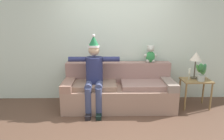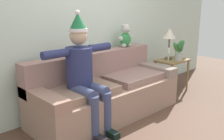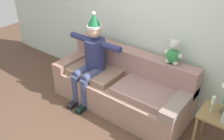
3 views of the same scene
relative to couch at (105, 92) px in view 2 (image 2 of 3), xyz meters
name	(u,v)px [view 2 (image 2 of 3)]	position (x,y,z in m)	size (l,w,h in m)	color
ground_plane	(161,139)	(0.00, -1.03, -0.35)	(10.00, 10.00, 0.00)	brown
back_wall	(82,21)	(0.00, 0.52, 1.00)	(7.00, 0.10, 2.70)	silver
couch	(105,92)	(0.00, 0.00, 0.00)	(2.27, 0.88, 0.90)	#A17E6C
person_seated	(84,72)	(-0.50, -0.17, 0.44)	(1.02, 0.77, 1.54)	navy
teddy_bear	(125,37)	(0.70, 0.26, 0.72)	(0.29, 0.17, 0.38)	#318946
side_table	(172,65)	(1.60, -0.07, 0.15)	(0.58, 0.42, 0.60)	olive
table_lamp	(170,35)	(1.59, 0.01, 0.70)	(0.24, 0.24, 0.57)	brown
potted_plant	(179,49)	(1.66, -0.16, 0.45)	(0.25, 0.27, 0.40)	#AEB4AC
candle_tall	(169,53)	(1.44, -0.09, 0.41)	(0.04, 0.04, 0.24)	beige
candle_short	(176,50)	(1.77, -0.03, 0.41)	(0.04, 0.04, 0.25)	beige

